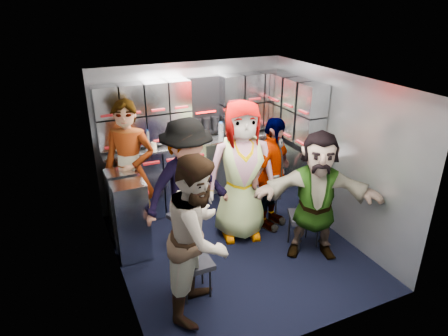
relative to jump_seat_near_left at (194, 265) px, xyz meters
name	(u,v)px	position (x,y,z in m)	size (l,w,h in m)	color
floor	(236,249)	(0.76, 0.55, -0.38)	(3.00, 3.00, 0.00)	black
wall_back	(192,135)	(0.76, 2.05, 0.67)	(2.80, 0.04, 2.10)	#989EA6
wall_left	(114,197)	(-0.64, 0.55, 0.67)	(0.04, 3.00, 2.10)	#989EA6
wall_right	(335,155)	(2.16, 0.55, 0.67)	(0.04, 3.00, 2.10)	#989EA6
ceiling	(238,82)	(0.76, 0.55, 1.72)	(2.80, 3.00, 0.02)	silver
cart_bank_back	(198,175)	(0.76, 1.84, 0.12)	(2.68, 0.38, 0.99)	#A3A8B3
cart_bank_left	(128,214)	(-0.43, 1.11, 0.12)	(0.38, 0.76, 0.99)	#A3A8B3
counter	(197,141)	(0.76, 1.84, 0.64)	(2.68, 0.42, 0.03)	#B7BABF
locker_bank_back	(195,108)	(0.76, 1.90, 1.11)	(2.68, 0.28, 0.82)	#A3A8B3
locker_bank_right	(297,109)	(2.01, 1.25, 1.11)	(0.28, 1.00, 0.82)	#A3A8B3
right_cabinet	(296,177)	(2.01, 1.15, 0.12)	(0.28, 1.20, 1.00)	#A3A8B3
coffee_niche	(205,107)	(0.94, 1.96, 1.09)	(0.46, 0.16, 0.84)	black
red_latch_strip	(203,155)	(0.76, 1.64, 0.50)	(2.60, 0.02, 0.03)	maroon
jump_seat_near_left	(194,265)	(0.00, 0.00, 0.00)	(0.36, 0.34, 0.42)	black
jump_seat_mid_left	(184,217)	(0.23, 0.98, -0.02)	(0.42, 0.41, 0.40)	black
jump_seat_center	(235,202)	(0.96, 1.02, 0.01)	(0.44, 0.43, 0.44)	black
jump_seat_mid_right	(264,195)	(1.42, 1.05, 0.01)	(0.43, 0.41, 0.44)	black
jump_seat_near_right	(304,218)	(1.57, 0.28, 0.01)	(0.48, 0.47, 0.44)	black
attendant_standing	(130,171)	(-0.29, 1.45, 0.53)	(0.66, 0.43, 1.80)	black
attendant_arc_a	(199,236)	(0.00, -0.18, 0.46)	(0.81, 0.63, 1.66)	black
attendant_arc_b	(187,188)	(0.23, 0.80, 0.47)	(1.10, 0.63, 1.70)	black
attendant_arc_c	(241,172)	(0.96, 0.84, 0.53)	(0.89, 0.58, 1.82)	black
attendant_arc_d	(272,175)	(1.42, 0.87, 0.39)	(0.90, 0.38, 1.54)	black
attendant_arc_e	(316,196)	(1.57, 0.10, 0.41)	(1.46, 0.47, 1.58)	black
bottle_left	(148,140)	(0.04, 1.79, 0.78)	(0.07, 0.07, 0.26)	white
bottle_mid	(193,134)	(0.68, 1.79, 0.78)	(0.06, 0.06, 0.24)	white
bottle_right	(221,131)	(1.10, 1.79, 0.77)	(0.07, 0.07, 0.22)	white
cup_left	(153,145)	(0.10, 1.78, 0.70)	(0.09, 0.09, 0.10)	tan
cup_right	(237,133)	(1.35, 1.78, 0.71)	(0.08, 0.08, 0.10)	tan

